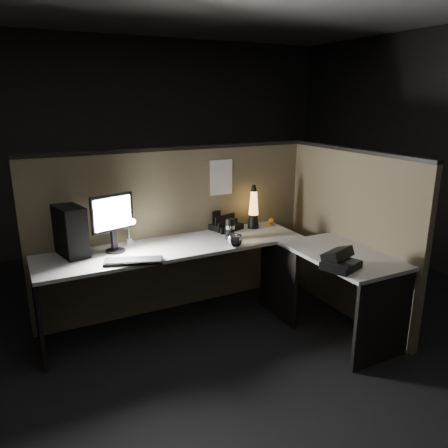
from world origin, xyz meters
name	(u,v)px	position (x,y,z in m)	size (l,w,h in m)	color
floor	(222,351)	(0.00, 0.00, 0.00)	(6.00, 6.00, 0.00)	black
room_shell	(222,147)	(0.00, 0.00, 1.62)	(6.00, 6.00, 6.00)	silver
partition_back	(177,231)	(0.00, 0.93, 0.75)	(2.66, 0.06, 1.50)	brown
partition_right	(348,235)	(1.33, 0.10, 0.75)	(0.06, 1.66, 1.50)	brown
desk	(228,269)	(0.18, 0.25, 0.58)	(2.60, 1.60, 0.73)	#B5B2AB
pc_tower	(69,230)	(-0.97, 0.78, 0.93)	(0.17, 0.38, 0.40)	black
monitor	(113,217)	(-0.64, 0.70, 1.02)	(0.36, 0.16, 0.48)	black
keyboard	(134,261)	(-0.57, 0.37, 0.74)	(0.44, 0.15, 0.02)	black
mouse	(124,260)	(-0.64, 0.41, 0.75)	(0.08, 0.06, 0.03)	black
clip_lamp	(131,229)	(-0.48, 0.76, 0.88)	(0.05, 0.20, 0.26)	white
organizer	(225,224)	(0.46, 0.85, 0.78)	(0.32, 0.30, 0.20)	black
lava_lamp	(254,210)	(0.72, 0.76, 0.91)	(0.11, 0.11, 0.42)	black
travel_mug	(230,229)	(0.35, 0.54, 0.83)	(0.08, 0.08, 0.19)	black
steel_mug	(235,241)	(0.29, 0.34, 0.78)	(0.14, 0.14, 0.11)	#BBBAC2
figurine	(271,221)	(0.92, 0.74, 0.78)	(0.06, 0.06, 0.06)	orange
pinned_paper	(221,178)	(0.44, 0.90, 1.23)	(0.23, 0.00, 0.33)	white
desk_phone	(339,261)	(0.76, -0.43, 0.79)	(0.31, 0.31, 0.15)	black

